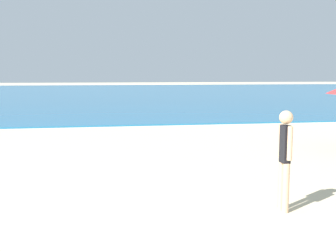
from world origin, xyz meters
TOP-DOWN VIEW (x-y plane):
  - water at (0.00, 45.62)m, footprint 160.00×60.00m
  - person_standing at (1.68, 5.02)m, footprint 0.20×0.35m

SIDE VIEW (x-z plane):
  - water at x=0.00m, z-range 0.00..0.06m
  - person_standing at x=1.68m, z-range 0.10..1.62m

